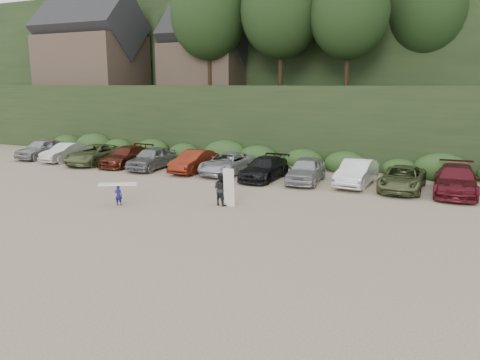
% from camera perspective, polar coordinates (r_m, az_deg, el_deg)
% --- Properties ---
extents(ground, '(120.00, 120.00, 0.00)m').
position_cam_1_polar(ground, '(22.40, -6.69, -4.35)').
color(ground, tan).
rests_on(ground, ground).
extents(hillside_backdrop, '(90.00, 41.50, 28.00)m').
position_cam_1_polar(hillside_backdrop, '(55.70, 13.25, 16.58)').
color(hillside_backdrop, black).
rests_on(hillside_backdrop, ground).
extents(parked_cars, '(39.94, 6.15, 1.64)m').
position_cam_1_polar(parked_cars, '(31.43, 0.73, 1.80)').
color(parked_cars, '#97979C').
rests_on(parked_cars, ground).
extents(child_surfer, '(1.93, 1.41, 1.15)m').
position_cam_1_polar(child_surfer, '(24.76, -14.62, -1.24)').
color(child_surfer, navy).
rests_on(child_surfer, ground).
extents(adult_surfer, '(1.31, 0.81, 1.99)m').
position_cam_1_polar(adult_surfer, '(23.97, -2.27, -1.10)').
color(adult_surfer, black).
rests_on(adult_surfer, ground).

